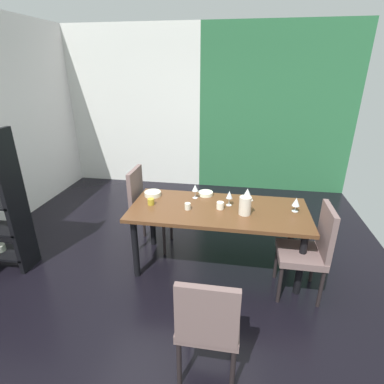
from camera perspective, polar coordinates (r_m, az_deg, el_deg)
ground_plane at (r=3.54m, az=-4.60°, el=-15.25°), size 5.27×5.79×0.02m
back_panel_interior at (r=5.95m, az=-11.33°, el=15.30°), size 2.59×0.10×2.87m
garden_window_panel at (r=5.61m, az=15.68°, el=14.48°), size 2.68×0.10×2.87m
dining_table at (r=3.30m, az=5.02°, el=-4.45°), size 1.92×0.85×0.74m
chair_left_far at (r=3.78m, az=-8.86°, el=-2.62°), size 0.44×0.44×1.03m
chair_head_near at (r=2.28m, az=3.13°, el=-23.33°), size 0.44×0.44×0.92m
chair_right_near at (r=3.18m, az=21.62°, el=-9.79°), size 0.44×0.44×0.98m
wine_glass_south at (r=3.46m, az=0.60°, el=0.72°), size 0.07×0.07×0.17m
wine_glass_right at (r=3.32m, az=19.22°, el=-1.84°), size 0.08×0.08×0.16m
wine_glass_corner at (r=3.30m, az=7.13°, el=-0.57°), size 0.07×0.07×0.17m
wine_glass_front at (r=3.46m, az=10.53°, el=0.00°), size 0.07×0.07×0.14m
serving_bowl_near_shelf at (r=3.58m, az=2.63°, el=-0.28°), size 0.17×0.17×0.04m
serving_bowl_north at (r=3.59m, az=-7.49°, el=-0.32°), size 0.19×0.19×0.05m
cup_near_window at (r=3.21m, az=-0.83°, el=-2.73°), size 0.06×0.06×0.07m
cup_left at (r=3.35m, az=-7.82°, el=-1.84°), size 0.07×0.07×0.07m
cup_rear at (r=3.24m, az=5.39°, el=-2.57°), size 0.08×0.08×0.08m
pitcher_center at (r=3.13m, az=10.10°, el=-2.55°), size 0.14×0.12×0.20m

